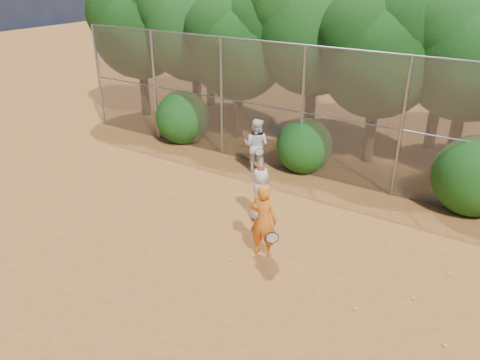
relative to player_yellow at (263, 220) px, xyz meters
The scene contains 23 objects.
ground 1.67m from the player_yellow, 104.88° to the right, with size 80.00×80.00×0.00m, color #955421.
fence_back 4.81m from the player_yellow, 95.91° to the left, with size 20.05×0.09×4.03m.
tree_0 12.25m from the player_yellow, 145.75° to the left, with size 4.38×3.81×6.00m.
tree_1 10.75m from the player_yellow, 135.49° to the left, with size 4.64×4.03×6.35m.
tree_2 8.50m from the player_yellow, 126.62° to the left, with size 3.99×3.47×5.47m.
tree_3 8.58m from the player_yellow, 107.08° to the left, with size 4.89×4.26×6.70m.
tree_4 7.45m from the player_yellow, 88.40° to the left, with size 4.19×3.64×5.73m.
tree_5 8.73m from the player_yellow, 70.65° to the left, with size 4.51×3.92×6.17m.
tree_9 13.06m from the player_yellow, 131.20° to the left, with size 4.83×4.20×6.62m.
tree_10 10.89m from the player_yellow, 108.80° to the left, with size 5.15×4.48×7.06m.
tree_11 9.99m from the player_yellow, 79.63° to the left, with size 4.64×4.03×6.35m.
bush_0 8.05m from the player_yellow, 142.18° to the left, with size 2.00×2.00×2.00m, color #124210.
bush_1 5.12m from the player_yellow, 105.42° to the left, with size 1.80×1.80×1.80m, color #124210.
bush_2 6.14m from the player_yellow, 53.62° to the left, with size 2.20×2.20×2.20m, color #124210.
player_yellow is the anchor object (origin of this frame).
player_teen 1.60m from the player_yellow, 122.77° to the left, with size 0.86×0.74×1.50m.
player_white 4.81m from the player_yellow, 122.93° to the left, with size 0.94×0.84×1.74m.
ball_0 3.50m from the player_yellow, ahead, with size 0.07×0.07×0.07m, color yellow.
ball_1 4.20m from the player_yellow, 21.08° to the left, with size 0.07×0.07×0.07m, color yellow.
ball_2 2.75m from the player_yellow, 15.60° to the right, with size 0.07×0.07×0.07m, color yellow.
ball_3 4.35m from the player_yellow, 10.47° to the right, with size 0.07×0.07×0.07m, color yellow.
ball_4 0.89m from the player_yellow, 117.40° to the right, with size 0.07×0.07×0.07m, color yellow.
ball_6 1.17m from the player_yellow, 124.13° to the right, with size 0.07×0.07×0.07m, color yellow.
Camera 1 is at (4.89, -6.62, 6.19)m, focal length 35.00 mm.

